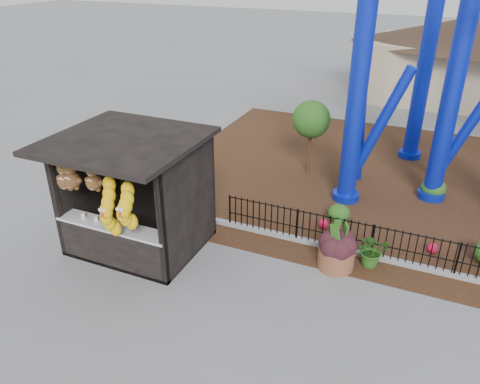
% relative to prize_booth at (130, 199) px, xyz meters
% --- Properties ---
extents(ground, '(120.00, 120.00, 0.00)m').
position_rel_prize_booth_xyz_m(ground, '(3.01, -0.91, -1.52)').
color(ground, slate).
rests_on(ground, ground).
extents(mulch_bed, '(18.00, 12.00, 0.02)m').
position_rel_prize_booth_xyz_m(mulch_bed, '(7.01, 7.09, -1.51)').
color(mulch_bed, '#331E11').
rests_on(mulch_bed, ground).
extents(curb, '(18.00, 0.18, 0.12)m').
position_rel_prize_booth_xyz_m(curb, '(7.01, 2.09, -1.46)').
color(curb, gray).
rests_on(curb, ground).
extents(prize_booth, '(3.50, 3.40, 3.12)m').
position_rel_prize_booth_xyz_m(prize_booth, '(0.00, 0.00, 0.00)').
color(prize_booth, black).
rests_on(prize_booth, ground).
extents(picket_fence, '(12.20, 0.06, 1.00)m').
position_rel_prize_booth_xyz_m(picket_fence, '(7.91, 2.09, -1.02)').
color(picket_fence, black).
rests_on(picket_fence, ground).
extents(terracotta_planter, '(0.91, 0.91, 0.55)m').
position_rel_prize_booth_xyz_m(terracotta_planter, '(5.07, 1.35, -1.24)').
color(terracotta_planter, brown).
rests_on(terracotta_planter, ground).
extents(planter_foliage, '(0.70, 0.70, 0.64)m').
position_rel_prize_booth_xyz_m(planter_foliage, '(5.07, 1.35, -0.64)').
color(planter_foliage, black).
rests_on(planter_foliage, terracotta_planter).
extents(potted_plant, '(0.99, 0.93, 0.88)m').
position_rel_prize_booth_xyz_m(potted_plant, '(5.86, 1.79, -1.08)').
color(potted_plant, '#1F4D16').
rests_on(potted_plant, ground).
extents(landscaping, '(8.13, 4.14, 0.63)m').
position_rel_prize_booth_xyz_m(landscaping, '(8.26, 4.53, -1.22)').
color(landscaping, '#255118').
rests_on(landscaping, mulch_bed).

